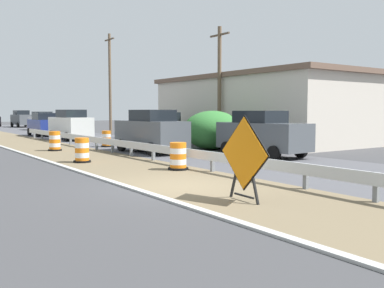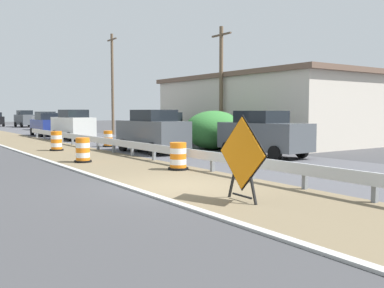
{
  "view_description": "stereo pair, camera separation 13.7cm",
  "coord_description": "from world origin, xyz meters",
  "px_view_note": "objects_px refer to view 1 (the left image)",
  "views": [
    {
      "loc": [
        -6.6,
        -10.03,
        2.12
      ],
      "look_at": [
        2.15,
        2.49,
        0.95
      ],
      "focal_mm": 40.38,
      "sensor_mm": 36.0,
      "label": 1
    },
    {
      "loc": [
        -6.48,
        -10.11,
        2.12
      ],
      "look_at": [
        2.15,
        2.49,
        0.95
      ],
      "focal_mm": 40.38,
      "sensor_mm": 36.0,
      "label": 2
    }
  ],
  "objects_px": {
    "utility_pole_mid": "(110,83)",
    "warning_sign_diamond": "(244,156)",
    "traffic_barrel_close": "(82,151)",
    "car_distant_b": "(70,125)",
    "car_mid_far_lane": "(43,121)",
    "car_trailing_near_lane": "(22,119)",
    "car_lead_far_lane": "(45,124)",
    "traffic_barrel_nearest": "(178,158)",
    "car_distant_a": "(162,128)",
    "utility_pole_near": "(219,84)",
    "traffic_barrel_far": "(106,140)",
    "traffic_barrel_mid": "(55,142)",
    "car_distant_c": "(262,134)",
    "car_trailing_far_lane": "(151,131)"
  },
  "relations": [
    {
      "from": "car_lead_far_lane",
      "to": "car_distant_b",
      "type": "xyz_separation_m",
      "value": [
        0.08,
        -6.0,
        0.12
      ]
    },
    {
      "from": "car_distant_c",
      "to": "car_distant_a",
      "type": "bearing_deg",
      "value": 177.18
    },
    {
      "from": "warning_sign_diamond",
      "to": "car_distant_c",
      "type": "height_order",
      "value": "car_distant_c"
    },
    {
      "from": "car_lead_far_lane",
      "to": "car_distant_a",
      "type": "height_order",
      "value": "car_distant_a"
    },
    {
      "from": "traffic_barrel_nearest",
      "to": "car_distant_a",
      "type": "distance_m",
      "value": 12.41
    },
    {
      "from": "car_trailing_near_lane",
      "to": "car_distant_c",
      "type": "relative_size",
      "value": 0.99
    },
    {
      "from": "car_distant_b",
      "to": "utility_pole_mid",
      "type": "relative_size",
      "value": 0.54
    },
    {
      "from": "traffic_barrel_far",
      "to": "car_trailing_near_lane",
      "type": "bearing_deg",
      "value": 84.04
    },
    {
      "from": "car_distant_b",
      "to": "car_distant_c",
      "type": "xyz_separation_m",
      "value": [
        3.43,
        -16.41,
        -0.04
      ]
    },
    {
      "from": "traffic_barrel_nearest",
      "to": "car_distant_a",
      "type": "relative_size",
      "value": 0.22
    },
    {
      "from": "traffic_barrel_nearest",
      "to": "utility_pole_near",
      "type": "distance_m",
      "value": 12.03
    },
    {
      "from": "warning_sign_diamond",
      "to": "car_distant_c",
      "type": "relative_size",
      "value": 0.44
    },
    {
      "from": "warning_sign_diamond",
      "to": "car_distant_b",
      "type": "relative_size",
      "value": 0.43
    },
    {
      "from": "traffic_barrel_close",
      "to": "car_trailing_near_lane",
      "type": "height_order",
      "value": "car_trailing_near_lane"
    },
    {
      "from": "traffic_barrel_mid",
      "to": "car_trailing_far_lane",
      "type": "relative_size",
      "value": 0.23
    },
    {
      "from": "traffic_barrel_far",
      "to": "car_mid_far_lane",
      "type": "bearing_deg",
      "value": 82.21
    },
    {
      "from": "warning_sign_diamond",
      "to": "car_mid_far_lane",
      "type": "xyz_separation_m",
      "value": [
        7.07,
        41.18,
        -0.05
      ]
    },
    {
      "from": "warning_sign_diamond",
      "to": "utility_pole_near",
      "type": "height_order",
      "value": "utility_pole_near"
    },
    {
      "from": "traffic_barrel_nearest",
      "to": "utility_pole_near",
      "type": "height_order",
      "value": "utility_pole_near"
    },
    {
      "from": "utility_pole_mid",
      "to": "traffic_barrel_nearest",
      "type": "bearing_deg",
      "value": -108.6
    },
    {
      "from": "traffic_barrel_mid",
      "to": "car_trailing_near_lane",
      "type": "relative_size",
      "value": 0.22
    },
    {
      "from": "traffic_barrel_nearest",
      "to": "car_distant_a",
      "type": "height_order",
      "value": "car_distant_a"
    },
    {
      "from": "warning_sign_diamond",
      "to": "car_trailing_near_lane",
      "type": "height_order",
      "value": "car_trailing_near_lane"
    },
    {
      "from": "car_distant_b",
      "to": "car_distant_a",
      "type": "bearing_deg",
      "value": -155.24
    },
    {
      "from": "car_distant_b",
      "to": "car_distant_c",
      "type": "relative_size",
      "value": 1.03
    },
    {
      "from": "traffic_barrel_nearest",
      "to": "traffic_barrel_mid",
      "type": "distance_m",
      "value": 10.1
    },
    {
      "from": "warning_sign_diamond",
      "to": "traffic_barrel_far",
      "type": "xyz_separation_m",
      "value": [
        3.65,
        16.19,
        -0.64
      ]
    },
    {
      "from": "car_lead_far_lane",
      "to": "car_distant_a",
      "type": "bearing_deg",
      "value": -163.35
    },
    {
      "from": "traffic_barrel_nearest",
      "to": "utility_pole_mid",
      "type": "height_order",
      "value": "utility_pole_mid"
    },
    {
      "from": "warning_sign_diamond",
      "to": "traffic_barrel_mid",
      "type": "xyz_separation_m",
      "value": [
        0.36,
        15.42,
        -0.6
      ]
    },
    {
      "from": "car_distant_b",
      "to": "warning_sign_diamond",
      "type": "bearing_deg",
      "value": 168.87
    },
    {
      "from": "car_trailing_near_lane",
      "to": "warning_sign_diamond",
      "type": "bearing_deg",
      "value": -9.56
    },
    {
      "from": "traffic_barrel_close",
      "to": "car_distant_a",
      "type": "distance_m",
      "value": 10.42
    },
    {
      "from": "warning_sign_diamond",
      "to": "car_mid_far_lane",
      "type": "height_order",
      "value": "car_mid_far_lane"
    },
    {
      "from": "traffic_barrel_nearest",
      "to": "car_mid_far_lane",
      "type": "height_order",
      "value": "car_mid_far_lane"
    },
    {
      "from": "car_mid_far_lane",
      "to": "utility_pole_mid",
      "type": "distance_m",
      "value": 13.56
    },
    {
      "from": "traffic_barrel_close",
      "to": "car_distant_b",
      "type": "height_order",
      "value": "car_distant_b"
    },
    {
      "from": "car_mid_far_lane",
      "to": "utility_pole_mid",
      "type": "bearing_deg",
      "value": 8.82
    },
    {
      "from": "traffic_barrel_mid",
      "to": "utility_pole_mid",
      "type": "height_order",
      "value": "utility_pole_mid"
    },
    {
      "from": "traffic_barrel_far",
      "to": "utility_pole_near",
      "type": "relative_size",
      "value": 0.13
    },
    {
      "from": "traffic_barrel_mid",
      "to": "car_mid_far_lane",
      "type": "height_order",
      "value": "car_mid_far_lane"
    },
    {
      "from": "utility_pole_near",
      "to": "warning_sign_diamond",
      "type": "bearing_deg",
      "value": -126.57
    },
    {
      "from": "traffic_barrel_close",
      "to": "car_distant_b",
      "type": "distance_m",
      "value": 14.63
    },
    {
      "from": "warning_sign_diamond",
      "to": "car_distant_a",
      "type": "distance_m",
      "value": 17.99
    },
    {
      "from": "utility_pole_mid",
      "to": "warning_sign_diamond",
      "type": "bearing_deg",
      "value": -108.35
    },
    {
      "from": "traffic_barrel_close",
      "to": "car_trailing_near_lane",
      "type": "bearing_deg",
      "value": 79.64
    },
    {
      "from": "traffic_barrel_mid",
      "to": "car_distant_a",
      "type": "relative_size",
      "value": 0.23
    },
    {
      "from": "car_trailing_near_lane",
      "to": "car_lead_far_lane",
      "type": "distance_m",
      "value": 22.45
    },
    {
      "from": "traffic_barrel_nearest",
      "to": "traffic_barrel_mid",
      "type": "relative_size",
      "value": 0.95
    },
    {
      "from": "car_distant_b",
      "to": "utility_pole_mid",
      "type": "distance_m",
      "value": 8.01
    }
  ]
}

